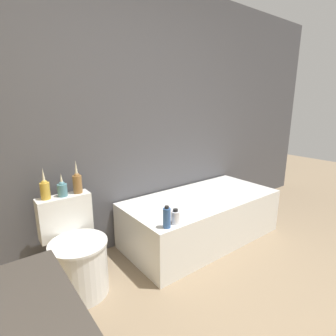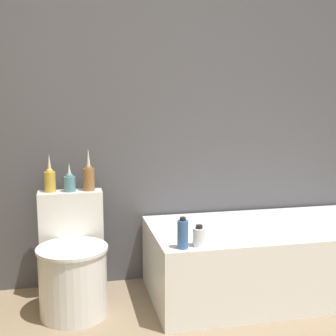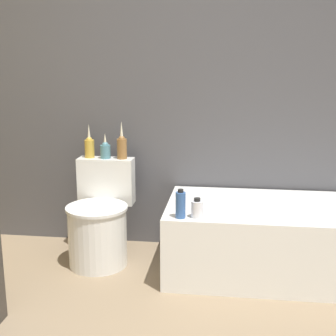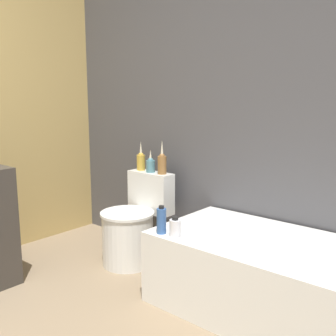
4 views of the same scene
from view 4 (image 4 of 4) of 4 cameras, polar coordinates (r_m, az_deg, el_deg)
wall_back_tiled at (r=3.04m, az=8.89°, el=9.30°), size 6.40×0.06×2.60m
bathtub at (r=2.56m, az=17.04°, el=-15.69°), size 1.68×0.80×0.48m
toilet at (r=3.27m, az=-5.12°, el=-8.61°), size 0.43×0.57×0.72m
vase_gold at (r=3.39m, az=-3.95°, el=1.10°), size 0.07×0.07×0.25m
vase_silver at (r=3.30m, az=-2.55°, el=0.51°), size 0.08×0.08×0.19m
vase_bronze at (r=3.21m, az=-0.87°, el=0.78°), size 0.07×0.07×0.28m
shampoo_bottle_tall at (r=2.53m, az=-0.94°, el=-7.63°), size 0.06×0.06×0.18m
shampoo_bottle_short at (r=2.49m, az=1.04°, el=-8.63°), size 0.07×0.07×0.13m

